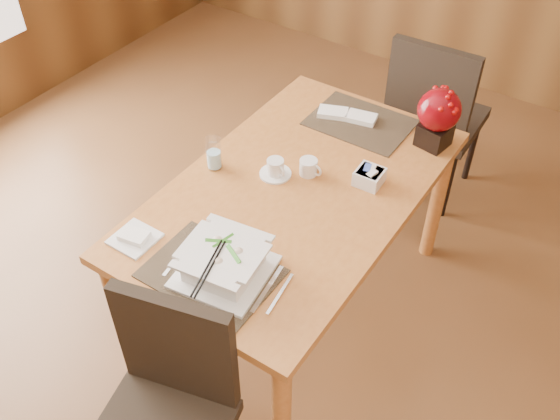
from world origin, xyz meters
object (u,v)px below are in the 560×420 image
Objects in this scene: soup_setting at (224,262)px; creamer_jug at (308,167)px; sugar_caddy at (369,177)px; far_chair at (433,112)px; water_glass at (214,153)px; near_chair at (167,404)px; dining_table at (295,206)px; berry_decor at (438,115)px; bread_plate at (135,239)px; coffee_cup at (275,169)px.

soup_setting is 0.63m from creamer_jug.
sugar_caddy is at bearing 67.59° from soup_setting.
soup_setting is 0.34× the size of far_chair.
far_chair is at bearing 94.85° from sugar_caddy.
water_glass reaches higher than soup_setting.
sugar_caddy is 0.11× the size of near_chair.
water_glass is 1.55× the size of creamer_jug.
soup_setting reaches higher than dining_table.
near_chair is at bearing -62.36° from water_glass.
sugar_caddy is (0.19, 0.72, -0.03)m from soup_setting.
dining_table is 0.40m from water_glass.
soup_setting is 0.50m from near_chair.
creamer_jug is at bearing -126.38° from berry_decor.
far_chair reaches higher than water_glass.
sugar_caddy is at bearing 25.47° from creamer_jug.
bread_plate reaches higher than dining_table.
berry_decor is at bearing 43.17° from water_glass.
dining_table is at bearing 11.73° from water_glass.
dining_table is at bearing 59.46° from bread_plate.
creamer_jug is at bearing 79.06° from far_chair.
creamer_jug reaches higher than dining_table.
dining_table is 0.95m from near_chair.
berry_decor is 0.65m from far_chair.
creamer_jug is 0.76m from bread_plate.
berry_decor is at bearing 59.27° from creamer_jug.
sugar_caddy is 0.11× the size of far_chair.
dining_table is 0.55m from soup_setting.
soup_setting is at bearing -105.25° from berry_decor.
berry_decor is 1.35m from bread_plate.
water_glass is 0.40m from creamer_jug.
berry_decor is (0.30, 1.11, 0.09)m from soup_setting.
coffee_cup is 0.85× the size of bread_plate.
bread_plate is (-0.57, -0.77, -0.03)m from sugar_caddy.
far_chair reaches higher than coffee_cup.
coffee_cup is 0.90× the size of water_glass.
sugar_caddy reaches higher than dining_table.
soup_setting is 2.28× the size of water_glass.
sugar_caddy is at bearing 93.14° from far_chair.
dining_table is 15.58× the size of creamer_jug.
creamer_jug reaches higher than sugar_caddy.
water_glass is at bearing -136.83° from berry_decor.
coffee_cup is at bearing -154.31° from sugar_caddy.
water_glass is 1.31m from far_chair.
bread_plate is at bearing -179.98° from soup_setting.
coffee_cup is at bearing 74.13° from far_chair.
water_glass is 1.39× the size of sugar_caddy.
water_glass is at bearing -168.27° from dining_table.
bread_plate is at bearing -120.51° from berry_decor.
far_chair is at bearing 86.43° from creamer_jug.
water_glass is (-0.24, -0.10, 0.04)m from coffee_cup.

